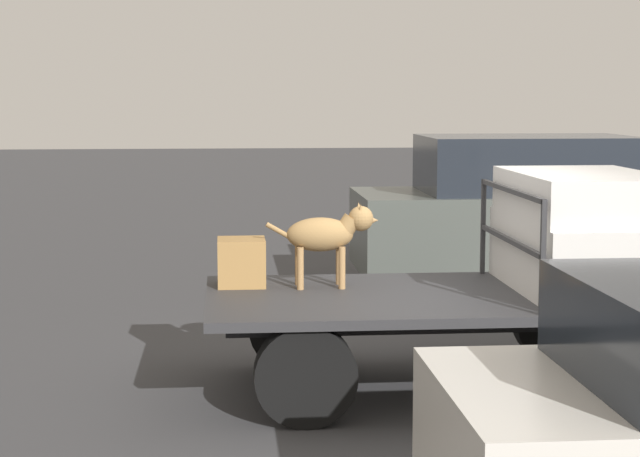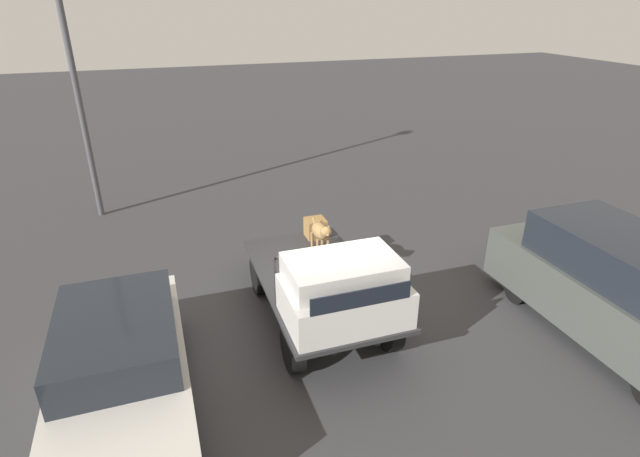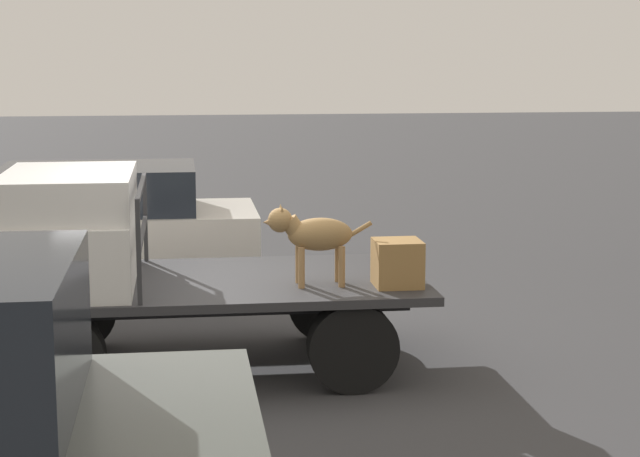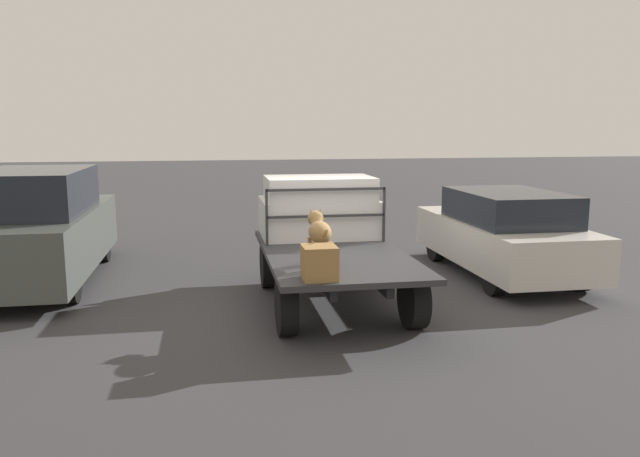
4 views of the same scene
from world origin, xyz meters
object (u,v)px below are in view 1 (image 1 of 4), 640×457
Objects in this scene: flatbed_truck at (444,320)px; cargo_crate at (241,262)px; dog at (329,234)px; parked_pickup_far at (539,214)px.

cargo_crate is at bearing 163.31° from flatbed_truck.
parked_pickup_far is at bearing 55.68° from dog.
flatbed_truck is 5.28m from parked_pickup_far.
dog is at bearing 158.04° from flatbed_truck.
parked_pickup_far is at bearing 64.75° from flatbed_truck.
dog is at bearing -9.69° from cargo_crate.
flatbed_truck is 0.82× the size of parked_pickup_far.
cargo_crate reaches higher than flatbed_truck.
dog is 0.82m from cargo_crate.
dog is 2.37× the size of cargo_crate.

